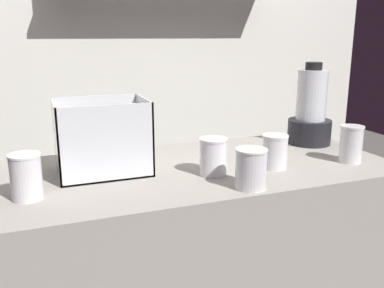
% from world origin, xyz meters
% --- Properties ---
extents(counter, '(1.40, 0.64, 0.90)m').
position_xyz_m(counter, '(0.00, 0.00, 0.45)').
color(counter, '#9E998E').
rests_on(counter, ground_plane).
extents(back_wall_unit, '(2.60, 0.24, 2.50)m').
position_xyz_m(back_wall_unit, '(0.00, 0.77, 1.26)').
color(back_wall_unit, silver).
rests_on(back_wall_unit, ground_plane).
extents(carrot_display_bin, '(0.29, 0.22, 0.24)m').
position_xyz_m(carrot_display_bin, '(-0.30, 0.05, 0.97)').
color(carrot_display_bin, white).
rests_on(carrot_display_bin, counter).
extents(blender_pitcher, '(0.18, 0.18, 0.33)m').
position_xyz_m(blender_pitcher, '(0.57, 0.13, 1.03)').
color(blender_pitcher, black).
rests_on(blender_pitcher, counter).
extents(juice_cup_mango_far_left, '(0.09, 0.09, 0.13)m').
position_xyz_m(juice_cup_mango_far_left, '(-0.53, -0.12, 0.96)').
color(juice_cup_mango_far_left, white).
rests_on(juice_cup_mango_far_left, counter).
extents(juice_cup_orange_left, '(0.09, 0.09, 0.12)m').
position_xyz_m(juice_cup_orange_left, '(0.03, -0.10, 0.95)').
color(juice_cup_orange_left, white).
rests_on(juice_cup_orange_left, counter).
extents(juice_cup_orange_middle, '(0.09, 0.09, 0.12)m').
position_xyz_m(juice_cup_orange_middle, '(0.09, -0.26, 0.95)').
color(juice_cup_orange_middle, white).
rests_on(juice_cup_orange_middle, counter).
extents(juice_cup_carrot_right, '(0.09, 0.09, 0.12)m').
position_xyz_m(juice_cup_carrot_right, '(0.26, -0.12, 0.95)').
color(juice_cup_carrot_right, white).
rests_on(juice_cup_carrot_right, counter).
extents(juice_cup_orange_far_right, '(0.08, 0.08, 0.13)m').
position_xyz_m(juice_cup_orange_far_right, '(0.55, -0.15, 0.96)').
color(juice_cup_orange_far_right, white).
rests_on(juice_cup_orange_far_right, counter).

